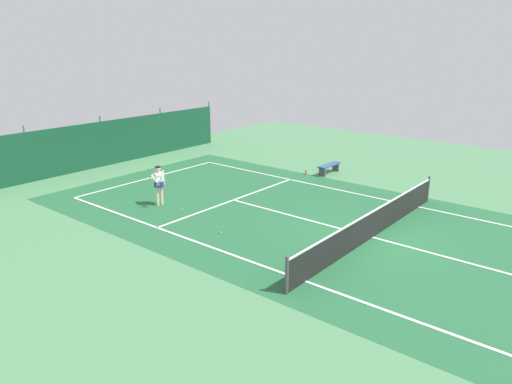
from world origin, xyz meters
The scene contains 10 objects.
ground_plane centered at (0.00, 0.00, 0.00)m, with size 36.00×36.00×0.00m, color #4C8456.
court_surface centered at (0.00, 0.00, 0.00)m, with size 11.02×26.60×0.01m.
tennis_net centered at (0.00, 0.00, 0.51)m, with size 10.12×0.10×1.10m.
back_fence centered at (0.00, 16.22, 0.67)m, with size 16.30×0.98×2.70m.
tennis_player centered at (-2.38, 8.31, 0.96)m, with size 0.76×0.72×1.64m.
tennis_ball_near_player centered at (-3.03, 4.27, 0.03)m, with size 0.07×0.07×0.07m, color #CCDB33.
tennis_ball_midcourt centered at (-2.27, 7.11, 0.03)m, with size 0.07×0.07×0.07m, color #CCDB33.
parked_car centered at (-0.35, 18.66, 0.84)m, with size 2.11×4.25×1.68m.
courtside_bench centered at (6.31, 5.53, 0.37)m, with size 1.60×0.40×0.49m.
water_bottle centered at (5.39, 6.33, 0.12)m, with size 0.08×0.08×0.24m, color #D84C38.
Camera 1 is at (-14.36, -6.63, 6.42)m, focal length 33.83 mm.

